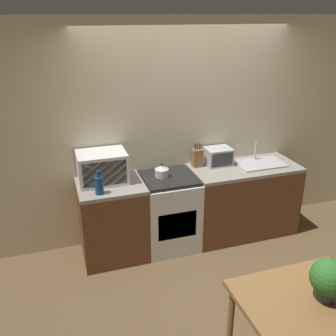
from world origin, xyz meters
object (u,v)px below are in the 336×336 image
bottle (99,185)px  toaster_oven (218,156)px  microwave (102,167)px  dining_table (304,309)px  stove_range (169,212)px  kettle (162,171)px

bottle → toaster_oven: bottle is taller
microwave → toaster_oven: size_ratio=1.68×
toaster_oven → dining_table: bearing=-98.7°
stove_range → microwave: bearing=172.6°
bottle → stove_range: bearing=13.2°
kettle → dining_table: bearing=-78.1°
kettle → microwave: size_ratio=0.30×
toaster_oven → kettle: bearing=-169.9°
stove_range → dining_table: stove_range is taller
bottle → dining_table: (1.16, -1.82, -0.33)m
toaster_oven → stove_range: bearing=-166.6°
microwave → toaster_oven: bearing=2.7°
bottle → kettle: bearing=16.5°
kettle → toaster_oven: 0.77m
stove_range → bottle: bottle is taller
stove_range → toaster_oven: bearing=13.4°
microwave → toaster_oven: 1.42m
microwave → dining_table: size_ratio=0.55×
bottle → toaster_oven: bearing=13.3°
bottle → toaster_oven: size_ratio=0.83×
dining_table → stove_range: bearing=99.9°
dining_table → microwave: bearing=117.2°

